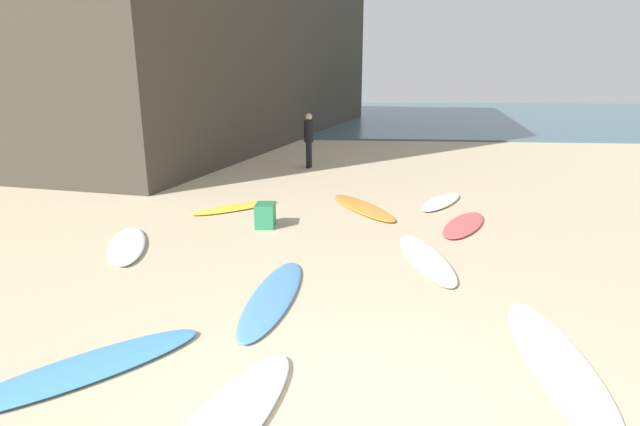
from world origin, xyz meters
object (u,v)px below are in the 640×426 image
Objects in this scene: surfboard_2 at (236,207)px; surfboard_8 at (441,201)px; surfboard_0 at (555,360)px; surfboard_6 at (464,225)px; surfboard_3 at (362,207)px; surfboard_4 at (426,258)px; surfboard_1 at (273,296)px; surfboard_9 at (85,368)px; beach_cooler at (265,215)px; beachgoer_near at (309,138)px; surfboard_7 at (127,245)px.

surfboard_2 is 4.40m from surfboard_8.
surfboard_6 is (-0.02, 4.47, 0.00)m from surfboard_0.
surfboard_4 is at bearing -99.73° from surfboard_3.
surfboard_9 is (-1.40, -1.70, 0.01)m from surfboard_1.
surfboard_1 is at bearing 95.48° from surfboard_9.
surfboard_6 is (2.88, 3.34, 0.00)m from surfboard_1.
beach_cooler is (-3.61, 4.10, 0.18)m from surfboard_0.
surfboard_4 is at bearing 88.02° from surfboard_6.
surfboard_1 is 5.13× the size of beach_cooler.
surfboard_8 is (2.71, 5.09, 0.01)m from surfboard_1.
surfboard_3 is at bearing 113.40° from surfboard_9.
surfboard_3 is (-1.88, 5.54, 0.00)m from surfboard_0.
surfboard_6 is at bearing -89.40° from surfboard_0.
surfboard_6 is 4.34× the size of beach_cooler.
surfboard_4 is (0.97, -2.90, -0.00)m from surfboard_3.
beachgoer_near reaches higher than surfboard_2.
surfboard_0 is 4.47m from surfboard_6.
surfboard_3 reaches higher than surfboard_1.
beachgoer_near reaches higher than surfboard_8.
surfboard_3 reaches higher than surfboard_2.
surfboard_2 is at bearing 136.88° from surfboard_9.
beach_cooler is at bearing -168.98° from surfboard_7.
surfboard_7 is (-2.67, 1.65, 0.01)m from surfboard_1.
beachgoer_near is at bearing 89.81° from beach_cooler.
surfboard_4 is at bearing -156.92° from beachgoer_near.
surfboard_1 is 3.06m from beach_cooler.
surfboard_8 is at bearing -87.94° from surfboard_0.
surfboard_8 is (0.72, 3.57, 0.00)m from surfboard_4.
beach_cooler reaches higher than surfboard_9.
surfboard_9 reaches higher than surfboard_0.
surfboard_9 is at bearing 33.19° from surfboard_4.
surfboard_3 is 1.21× the size of surfboard_8.
surfboard_0 is 5.38× the size of beach_cooler.
surfboard_8 is at bearing -170.51° from surfboard_7.
beachgoer_near is at bearing 97.81° from surfboard_1.
surfboard_3 is 2.26m from beach_cooler.
surfboard_7 is 0.99× the size of surfboard_8.
surfboard_6 is 7.01m from beachgoer_near.
surfboard_4 is 1.14× the size of surfboard_6.
surfboard_2 is at bearing -136.26° from surfboard_7.
surfboard_9 is 1.32× the size of beachgoer_near.
surfboard_0 is 1.20× the size of surfboard_8.
surfboard_2 is at bearing -46.80° from surfboard_4.
surfboard_8 is (1.69, 0.67, 0.00)m from surfboard_3.
surfboard_1 is at bearing -76.47° from beach_cooler.
surfboard_2 is (-1.59, 4.17, -0.00)m from surfboard_1.
surfboard_3 is at bearing -6.11° from surfboard_6.
surfboard_1 is 2.50m from surfboard_4.
beachgoer_near is (-3.57, 5.97, 0.87)m from surfboard_6.
beachgoer_near is at bearing -81.32° from surfboard_4.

